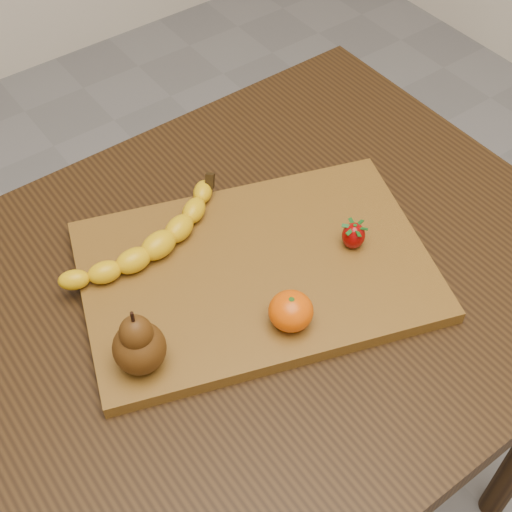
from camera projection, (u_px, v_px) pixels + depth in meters
table at (226, 342)px, 0.99m from camera, size 1.00×0.70×0.76m
cutting_board at (256, 271)px, 0.94m from camera, size 0.52×0.43×0.02m
banana at (159, 245)px, 0.93m from camera, size 0.23×0.09×0.03m
pear at (137, 339)px, 0.80m from camera, size 0.07×0.07×0.10m
mandarin at (291, 311)px, 0.85m from camera, size 0.07×0.07×0.05m
strawberry at (354, 235)px, 0.94m from camera, size 0.04×0.04×0.04m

